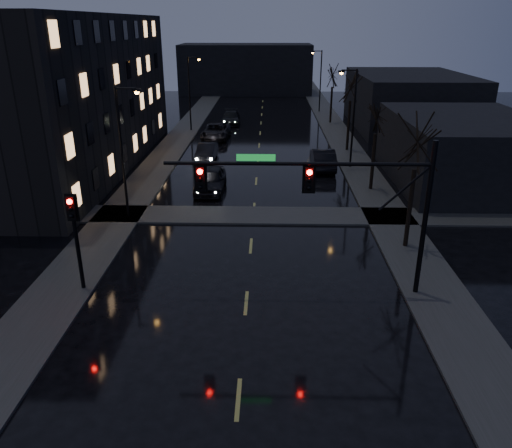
# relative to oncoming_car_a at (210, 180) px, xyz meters

# --- Properties ---
(ground) EXTENTS (160.00, 160.00, 0.00)m
(ground) POSITION_rel_oncoming_car_a_xyz_m (3.25, -23.52, -0.85)
(ground) COLOR black
(ground) RESTS_ON ground
(sidewalk_left) EXTENTS (3.00, 140.00, 0.12)m
(sidewalk_left) POSITION_rel_oncoming_car_a_xyz_m (-5.25, 11.48, -0.79)
(sidewalk_left) COLOR #2D2D2B
(sidewalk_left) RESTS_ON ground
(sidewalk_right) EXTENTS (3.00, 140.00, 0.12)m
(sidewalk_right) POSITION_rel_oncoming_car_a_xyz_m (11.75, 11.48, -0.79)
(sidewalk_right) COLOR #2D2D2B
(sidewalk_right) RESTS_ON ground
(sidewalk_cross) EXTENTS (40.00, 3.00, 0.12)m
(sidewalk_cross) POSITION_rel_oncoming_car_a_xyz_m (3.25, -5.02, -0.79)
(sidewalk_cross) COLOR #2D2D2B
(sidewalk_cross) RESTS_ON ground
(apartment_block) EXTENTS (12.00, 30.00, 12.00)m
(apartment_block) POSITION_rel_oncoming_car_a_xyz_m (-13.25, 6.48, 5.15)
(apartment_block) COLOR black
(apartment_block) RESTS_ON ground
(commercial_right_near) EXTENTS (10.00, 14.00, 5.00)m
(commercial_right_near) POSITION_rel_oncoming_car_a_xyz_m (18.75, 2.48, 1.65)
(commercial_right_near) COLOR black
(commercial_right_near) RESTS_ON ground
(commercial_right_far) EXTENTS (12.00, 18.00, 6.00)m
(commercial_right_far) POSITION_rel_oncoming_car_a_xyz_m (20.25, 24.48, 2.15)
(commercial_right_far) COLOR black
(commercial_right_far) RESTS_ON ground
(far_block) EXTENTS (22.00, 10.00, 8.00)m
(far_block) POSITION_rel_oncoming_car_a_xyz_m (0.25, 54.48, 3.15)
(far_block) COLOR black
(far_block) RESTS_ON ground
(signal_mast) EXTENTS (11.11, 0.41, 7.00)m
(signal_mast) POSITION_rel_oncoming_car_a_xyz_m (7.10, -14.52, 4.02)
(signal_mast) COLOR black
(signal_mast) RESTS_ON ground
(signal_pole_left) EXTENTS (0.35, 0.41, 4.53)m
(signal_pole_left) POSITION_rel_oncoming_car_a_xyz_m (-4.25, -14.53, 2.16)
(signal_pole_left) COLOR black
(signal_pole_left) RESTS_ON ground
(tree_near) EXTENTS (3.52, 3.52, 8.08)m
(tree_near) POSITION_rel_oncoming_car_a_xyz_m (11.65, -9.52, 5.37)
(tree_near) COLOR black
(tree_near) RESTS_ON ground
(tree_mid_a) EXTENTS (3.30, 3.30, 7.58)m
(tree_mid_a) POSITION_rel_oncoming_car_a_xyz_m (11.65, 0.48, 4.97)
(tree_mid_a) COLOR black
(tree_mid_a) RESTS_ON ground
(tree_mid_b) EXTENTS (3.74, 3.74, 8.59)m
(tree_mid_b) POSITION_rel_oncoming_car_a_xyz_m (11.65, 12.48, 5.76)
(tree_mid_b) COLOR black
(tree_mid_b) RESTS_ON ground
(tree_far) EXTENTS (3.43, 3.43, 7.88)m
(tree_far) POSITION_rel_oncoming_car_a_xyz_m (11.65, 26.48, 5.21)
(tree_far) COLOR black
(tree_far) RESTS_ON ground
(streetlight_l_near) EXTENTS (1.53, 0.28, 8.00)m
(streetlight_l_near) POSITION_rel_oncoming_car_a_xyz_m (-4.33, -5.52, 3.92)
(streetlight_l_near) COLOR black
(streetlight_l_near) RESTS_ON ground
(streetlight_l_far) EXTENTS (1.53, 0.28, 8.00)m
(streetlight_l_far) POSITION_rel_oncoming_car_a_xyz_m (-4.33, 21.48, 3.92)
(streetlight_l_far) COLOR black
(streetlight_l_far) RESTS_ON ground
(streetlight_r_mid) EXTENTS (1.53, 0.28, 8.00)m
(streetlight_r_mid) POSITION_rel_oncoming_car_a_xyz_m (10.84, 6.48, 3.92)
(streetlight_r_mid) COLOR black
(streetlight_r_mid) RESTS_ON ground
(streetlight_r_far) EXTENTS (1.53, 0.28, 8.00)m
(streetlight_r_far) POSITION_rel_oncoming_car_a_xyz_m (10.84, 34.48, 3.92)
(streetlight_r_far) COLOR black
(streetlight_r_far) RESTS_ON ground
(oncoming_car_a) EXTENTS (2.14, 5.05, 1.70)m
(oncoming_car_a) POSITION_rel_oncoming_car_a_xyz_m (0.00, 0.00, 0.00)
(oncoming_car_a) COLOR black
(oncoming_car_a) RESTS_ON ground
(oncoming_car_b) EXTENTS (1.66, 4.47, 1.46)m
(oncoming_car_b) POSITION_rel_oncoming_car_a_xyz_m (-1.28, 8.73, -0.12)
(oncoming_car_b) COLOR black
(oncoming_car_b) RESTS_ON ground
(oncoming_car_c) EXTENTS (2.86, 5.82, 1.59)m
(oncoming_car_c) POSITION_rel_oncoming_car_a_xyz_m (-1.31, 17.48, -0.06)
(oncoming_car_c) COLOR black
(oncoming_car_c) RESTS_ON ground
(oncoming_car_d) EXTENTS (2.29, 5.26, 1.51)m
(oncoming_car_d) POSITION_rel_oncoming_car_a_xyz_m (-0.33, 25.74, -0.10)
(oncoming_car_d) COLOR black
(oncoming_car_d) RESTS_ON ground
(lead_car) EXTENTS (1.82, 5.22, 1.72)m
(lead_car) POSITION_rel_oncoming_car_a_xyz_m (8.70, 6.15, 0.01)
(lead_car) COLOR black
(lead_car) RESTS_ON ground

